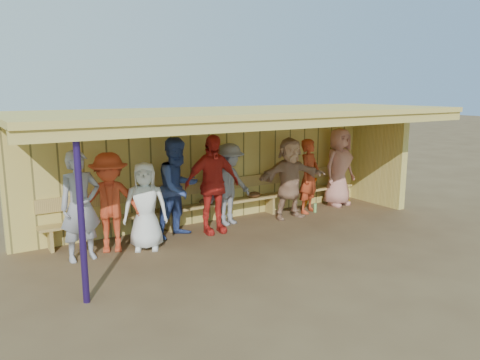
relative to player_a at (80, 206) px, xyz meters
The scene contains 13 objects.
ground 3.36m from the player_a, ahead, with size 90.00×90.00×0.00m, color brown.
player_a is the anchor object (origin of this frame).
player_b 1.13m from the player_a, ahead, with size 0.79×0.51×1.61m, color white.
player_c 1.97m from the player_a, ahead, with size 0.96×0.75×1.97m, color #34498F.
player_d 2.64m from the player_a, ahead, with size 1.17×0.49×2.00m, color red.
player_e 3.26m from the player_a, ahead, with size 1.14×0.65×1.76m, color gray.
player_f 4.65m from the player_a, ahead, with size 1.70×0.54×1.83m, color tan.
player_g 5.34m from the player_a, ahead, with size 0.64×0.42×1.74m, color #BB3E1D.
player_h 6.44m from the player_a, ahead, with size 0.95×0.62×1.93m, color tan.
player_extra 0.57m from the player_a, 16.05° to the left, with size 1.16×0.67×1.79m, color #BF3D1E.
dugout_structure 3.70m from the player_a, ahead, with size 8.80×3.20×2.50m.
bench 3.34m from the player_a, 14.15° to the left, with size 7.60×0.34×0.93m.
dugout_equipment 3.45m from the player_a, 11.46° to the left, with size 5.58×0.62×0.80m.
Camera 1 is at (-5.02, -7.58, 2.87)m, focal length 35.00 mm.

